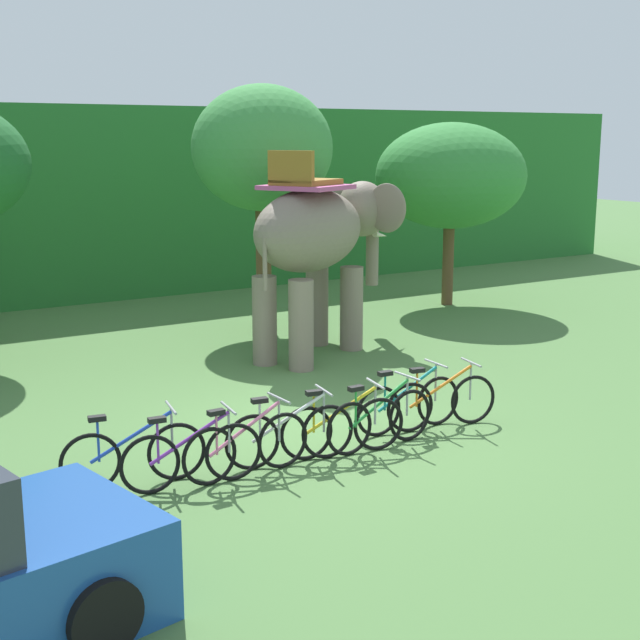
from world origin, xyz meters
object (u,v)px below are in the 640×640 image
(bike_green, at_px, (380,420))
(bike_teal, at_px, (409,404))
(tree_center_left, at_px, (451,176))
(bike_pink, at_px, (247,446))
(bike_orange, at_px, (442,401))
(tree_left, at_px, (262,150))
(bike_white, at_px, (290,435))
(elephant, at_px, (319,237))
(bike_blue, at_px, (134,455))
(bike_yellow, at_px, (343,426))
(bike_purple, at_px, (192,456))

(bike_green, distance_m, bike_teal, 0.83)
(tree_center_left, distance_m, bike_pink, 12.15)
(tree_center_left, xyz_separation_m, bike_orange, (-6.11, -7.21, -2.71))
(tree_left, bearing_deg, bike_orange, -98.29)
(bike_white, height_order, bike_orange, same)
(tree_center_left, bearing_deg, bike_white, -139.67)
(bike_green, distance_m, bike_orange, 1.23)
(tree_center_left, distance_m, bike_teal, 10.01)
(elephant, xyz_separation_m, bike_white, (-3.37, -4.77, -1.82))
(elephant, xyz_separation_m, bike_blue, (-5.27, -4.42, -1.82))
(tree_left, bearing_deg, bike_yellow, -110.96)
(bike_purple, relative_size, bike_yellow, 1.01)
(bike_yellow, distance_m, bike_teal, 1.35)
(bike_green, bearing_deg, bike_teal, 25.73)
(bike_yellow, bearing_deg, bike_pink, -179.92)
(tree_left, xyz_separation_m, bike_teal, (-1.51, -7.03, -3.36))
(bike_blue, xyz_separation_m, bike_purple, (0.56, -0.39, 0.00))
(tree_left, relative_size, bike_pink, 2.97)
(bike_teal, bearing_deg, bike_blue, 178.65)
(bike_teal, bearing_deg, tree_center_left, 47.04)
(bike_blue, relative_size, bike_yellow, 1.00)
(bike_teal, bearing_deg, bike_pink, -172.92)
(bike_yellow, bearing_deg, elephant, 61.42)
(elephant, xyz_separation_m, bike_green, (-2.08, -4.87, -1.82))
(bike_blue, bearing_deg, bike_orange, -3.16)
(bike_white, bearing_deg, tree_center_left, 40.33)
(tree_left, distance_m, bike_teal, 7.94)
(bike_yellow, relative_size, bike_orange, 1.00)
(bike_white, relative_size, bike_green, 0.99)
(tree_left, xyz_separation_m, bike_pink, (-4.19, -7.36, -3.36))
(elephant, height_order, bike_green, elephant)
(bike_blue, relative_size, bike_teal, 0.99)
(bike_purple, distance_m, bike_white, 1.34)
(bike_pink, height_order, bike_yellow, same)
(bike_blue, relative_size, bike_purple, 0.99)
(bike_purple, height_order, bike_teal, same)
(bike_blue, height_order, bike_pink, same)
(bike_green, bearing_deg, bike_purple, 178.70)
(tree_left, relative_size, bike_teal, 2.97)
(bike_blue, bearing_deg, bike_green, -8.04)
(bike_purple, height_order, bike_green, same)
(tree_center_left, relative_size, bike_teal, 2.54)
(elephant, bearing_deg, bike_yellow, -118.58)
(elephant, relative_size, bike_teal, 2.41)
(bike_yellow, xyz_separation_m, bike_teal, (1.31, 0.33, 0.00))
(bike_pink, relative_size, bike_teal, 1.00)
(bike_purple, xyz_separation_m, bike_white, (1.34, 0.05, 0.00))
(tree_left, distance_m, bike_purple, 9.43)
(elephant, relative_size, bike_pink, 2.41)
(bike_teal, bearing_deg, tree_left, 77.87)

